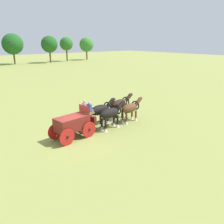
{
  "coord_description": "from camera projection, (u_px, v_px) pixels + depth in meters",
  "views": [
    {
      "loc": [
        -8.31,
        -15.05,
        7.43
      ],
      "look_at": [
        4.36,
        0.42,
        1.2
      ],
      "focal_mm": 37.3,
      "sensor_mm": 36.0,
      "label": 1
    }
  ],
  "objects": [
    {
      "name": "draft_horse_lead_near",
      "position": [
        120.0,
        104.0,
        22.62
      ],
      "size": [
        3.14,
        1.13,
        2.28
      ],
      "color": "#331E14",
      "rests_on": "ground"
    },
    {
      "name": "draft_horse_rear_off",
      "position": [
        111.0,
        113.0,
        20.0
      ],
      "size": [
        3.16,
        1.08,
        2.23
      ],
      "color": "black",
      "rests_on": "ground"
    },
    {
      "name": "tree_f",
      "position": [
        49.0,
        44.0,
        76.77
      ],
      "size": [
        5.42,
        5.42,
        8.7
      ],
      "color": "brown",
      "rests_on": "ground"
    },
    {
      "name": "tree_e",
      "position": [
        13.0,
        44.0,
        71.71
      ],
      "size": [
        6.36,
        6.36,
        9.32
      ],
      "color": "brown",
      "rests_on": "ground"
    },
    {
      "name": "show_wagon",
      "position": [
        74.0,
        123.0,
        18.1
      ],
      "size": [
        5.64,
        2.0,
        2.74
      ],
      "color": "maroon",
      "rests_on": "ground"
    },
    {
      "name": "tree_g",
      "position": [
        66.0,
        44.0,
        82.51
      ],
      "size": [
        4.65,
        4.65,
        8.36
      ],
      "color": "brown",
      "rests_on": "ground"
    },
    {
      "name": "draft_horse_lead_off",
      "position": [
        131.0,
        108.0,
        21.8
      ],
      "size": [
        3.0,
        1.09,
        2.13
      ],
      "color": "brown",
      "rests_on": "ground"
    },
    {
      "name": "ground_plane",
      "position": [
        73.0,
        138.0,
        18.35
      ],
      "size": [
        220.0,
        220.0,
        0.0
      ],
      "primitive_type": "plane",
      "color": "olive"
    },
    {
      "name": "draft_horse_rear_near",
      "position": [
        101.0,
        110.0,
        20.86
      ],
      "size": [
        3.24,
        1.13,
        2.25
      ],
      "color": "black",
      "rests_on": "ground"
    },
    {
      "name": "tree_h",
      "position": [
        86.0,
        45.0,
        88.21
      ],
      "size": [
        5.32,
        5.32,
        8.33
      ],
      "color": "brown",
      "rests_on": "ground"
    }
  ]
}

